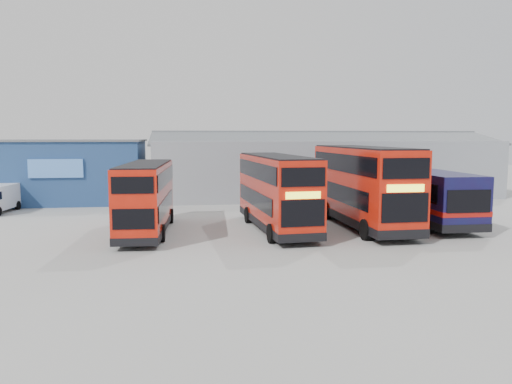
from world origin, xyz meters
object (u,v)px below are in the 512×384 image
at_px(maintenance_shed, 319,166).
at_px(double_decker_centre, 276,193).
at_px(double_decker_left, 146,199).
at_px(double_decker_right, 362,187).
at_px(single_decker_blue, 416,195).
at_px(office_block, 69,170).

relative_size(maintenance_shed, double_decker_centre, 2.94).
bearing_deg(double_decker_centre, double_decker_left, 176.51).
distance_m(double_decker_right, single_decker_blue, 4.52).
distance_m(office_block, double_decker_left, 16.80).
relative_size(office_block, maintenance_shed, 0.40).
distance_m(office_block, maintenance_shed, 22.09).
height_order(office_block, double_decker_centre, office_block).
bearing_deg(double_decker_left, office_block, -60.60).
bearing_deg(single_decker_blue, office_block, -27.66).
relative_size(office_block, double_decker_centre, 1.19).
bearing_deg(maintenance_shed, double_decker_left, -130.51).
distance_m(maintenance_shed, single_decker_blue, 15.34).
height_order(office_block, single_decker_blue, office_block).
height_order(maintenance_shed, double_decker_left, maintenance_shed).
distance_m(maintenance_shed, double_decker_left, 22.45).
relative_size(office_block, double_decker_left, 1.31).
bearing_deg(double_decker_centre, single_decker_blue, 7.00).
xyz_separation_m(double_decker_centre, double_decker_right, (5.30, 0.35, 0.23)).
bearing_deg(double_decker_left, single_decker_blue, -170.33).
xyz_separation_m(office_block, double_decker_centre, (14.79, -14.98, -0.43)).
height_order(double_decker_centre, single_decker_blue, double_decker_centre).
bearing_deg(single_decker_blue, maintenance_shed, -80.66).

